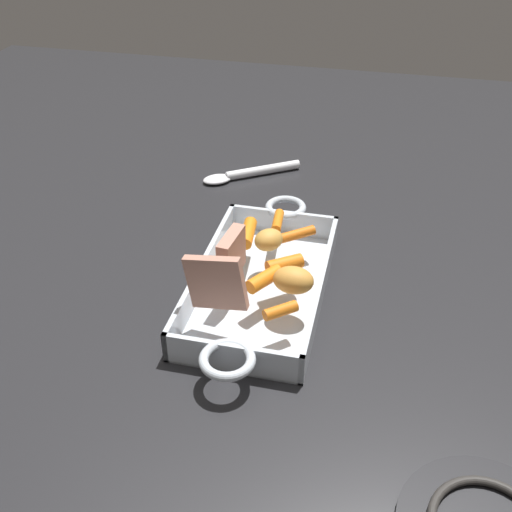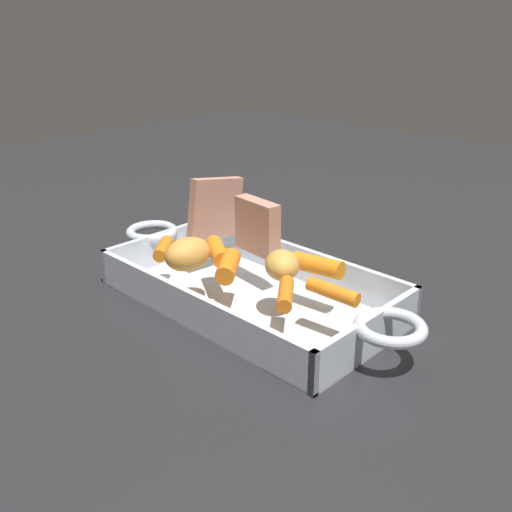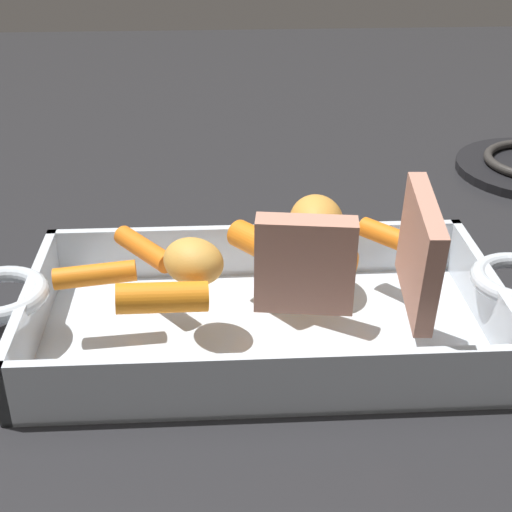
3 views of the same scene
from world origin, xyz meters
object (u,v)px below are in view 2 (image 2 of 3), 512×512
Objects in this scene: baby_carrot_long at (318,265)px; baby_carrot_center_left at (336,290)px; baby_carrot_northeast at (227,265)px; roasting_dish at (250,290)px; roast_slice_thin at (257,226)px; roast_slice_thick at (215,208)px; baby_carrot_southeast at (218,252)px; potato_golden_small at (188,254)px; baby_carrot_southwest at (286,294)px; potato_near_roast at (280,266)px; baby_carrot_northwest at (163,249)px.

baby_carrot_center_left is at bearing -33.60° from baby_carrot_long.
baby_carrot_center_left is (0.13, 0.04, -0.00)m from baby_carrot_northeast.
roast_slice_thin is (-0.03, 0.04, 0.07)m from roasting_dish.
roasting_dish is 0.13m from roast_slice_thick.
baby_carrot_long is (0.07, 0.04, 0.04)m from roasting_dish.
baby_carrot_southeast reaches higher than roasting_dish.
roast_slice_thin is 0.08m from roast_slice_thick.
baby_carrot_southeast is at bearing -173.59° from baby_carrot_center_left.
potato_golden_small is (-0.05, -0.06, 0.05)m from roasting_dish.
potato_golden_small is at bearing -172.33° from baby_carrot_southwest.
baby_carrot_northeast is 0.96× the size of baby_carrot_southeast.
baby_carrot_southeast is (-0.02, -0.05, -0.02)m from roast_slice_thin.
baby_carrot_long is (0.10, -0.00, -0.02)m from roast_slice_thin.
baby_carrot_northeast reaches higher than baby_carrot_southwest.
potato_near_roast is at bearing -15.53° from roast_slice_thick.
roast_slice_thick is 1.31× the size of baby_carrot_southwest.
baby_carrot_southeast is 0.17m from baby_carrot_center_left.
roast_slice_thick is at bearing 120.58° from potato_golden_small.
baby_carrot_northeast is at bearing -149.02° from potato_near_roast.
baby_carrot_long is 0.20m from baby_carrot_northwest.
baby_carrot_southwest is at bearing 3.37° from baby_carrot_northwest.
roast_slice_thick is 0.13m from baby_carrot_northeast.
baby_carrot_southwest is 0.98× the size of baby_carrot_long.
roasting_dish is 7.85× the size of potato_golden_small.
roast_slice_thin is 1.08× the size of baby_carrot_long.
roast_slice_thin is at bearing 179.64° from baby_carrot_long.
baby_carrot_center_left is at bearing 2.26° from roasting_dish.
potato_golden_small is at bearing -7.05° from baby_carrot_northwest.
baby_carrot_northeast is (0.10, -0.08, -0.03)m from roast_slice_thick.
baby_carrot_center_left is (0.23, -0.04, -0.03)m from roast_slice_thick.
roast_slice_thick is at bearing 164.47° from potato_near_roast.
baby_carrot_southwest is (0.20, -0.08, -0.03)m from roast_slice_thick.
baby_carrot_northeast is at bearing -36.75° from roast_slice_thick.
roasting_dish is 7.55× the size of baby_carrot_southwest.
baby_carrot_center_left is 0.18m from potato_golden_small.
roast_slice_thin is at bearing 49.01° from baby_carrot_northwest.
roast_slice_thick is at bearing 139.01° from baby_carrot_southeast.
baby_carrot_southwest is 1.04× the size of potato_golden_small.
potato_near_roast is at bearing -29.01° from roast_slice_thin.
roast_slice_thick is at bearing 90.23° from baby_carrot_northwest.
baby_carrot_long is 1.06× the size of potato_golden_small.
baby_carrot_northeast is (0.02, -0.08, -0.02)m from roast_slice_thin.
roast_slice_thick is at bearing 179.64° from baby_carrot_long.
roast_slice_thin is 1.10× the size of baby_carrot_southwest.
roast_slice_thick is 0.18m from baby_carrot_long.
baby_carrot_long reaches higher than baby_carrot_southeast.
roast_slice_thin is 0.08m from baby_carrot_northeast.
baby_carrot_northeast is 0.94× the size of baby_carrot_center_left.
baby_carrot_long is 0.16m from potato_golden_small.
potato_golden_small reaches higher than roasting_dish.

